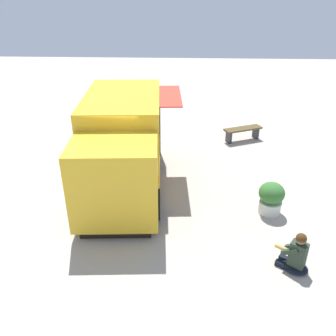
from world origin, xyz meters
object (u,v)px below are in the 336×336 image
(food_truck, at_px, (123,147))
(person_customer, at_px, (296,255))
(planter_flowering_near, at_px, (271,198))
(plaza_bench, at_px, (243,131))

(food_truck, height_order, person_customer, food_truck)
(planter_flowering_near, bearing_deg, person_customer, 92.28)
(person_customer, relative_size, planter_flowering_near, 1.06)
(person_customer, xyz_separation_m, planter_flowering_near, (0.08, -2.03, 0.09))
(person_customer, height_order, planter_flowering_near, person_customer)
(person_customer, xyz_separation_m, plaza_bench, (0.11, -6.79, 0.00))
(planter_flowering_near, xyz_separation_m, plaza_bench, (0.03, -4.75, -0.08))
(person_customer, bearing_deg, plaza_bench, -89.07)
(plaza_bench, bearing_deg, planter_flowering_near, 90.35)
(plaza_bench, bearing_deg, food_truck, 42.38)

